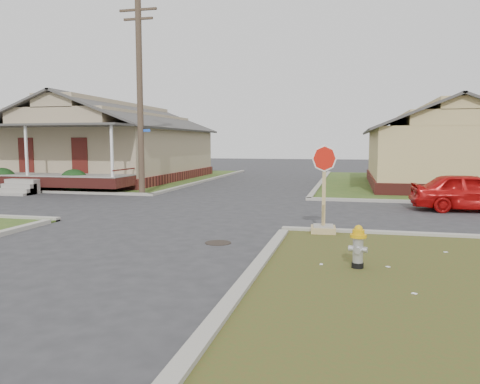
% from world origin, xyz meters
% --- Properties ---
extents(ground, '(120.00, 120.00, 0.00)m').
position_xyz_m(ground, '(0.00, 0.00, 0.00)').
color(ground, '#2D2C2F').
rests_on(ground, ground).
extents(verge_far_left, '(19.00, 19.00, 0.05)m').
position_xyz_m(verge_far_left, '(-13.00, 18.00, 0.03)').
color(verge_far_left, '#304E1B').
rests_on(verge_far_left, ground).
extents(curbs, '(80.00, 40.00, 0.12)m').
position_xyz_m(curbs, '(0.00, 5.00, 0.00)').
color(curbs, '#9F9B90').
rests_on(curbs, ground).
extents(manhole, '(0.64, 0.64, 0.01)m').
position_xyz_m(manhole, '(2.20, -0.50, 0.01)').
color(manhole, black).
rests_on(manhole, ground).
extents(corner_house, '(10.10, 15.50, 5.30)m').
position_xyz_m(corner_house, '(-10.00, 16.68, 2.28)').
color(corner_house, maroon).
rests_on(corner_house, ground).
extents(side_house_yellow, '(7.60, 11.60, 4.70)m').
position_xyz_m(side_house_yellow, '(10.00, 16.50, 2.19)').
color(side_house_yellow, maroon).
rests_on(side_house_yellow, ground).
extents(utility_pole, '(1.80, 0.28, 9.00)m').
position_xyz_m(utility_pole, '(-4.20, 8.90, 4.66)').
color(utility_pole, '#403025').
rests_on(utility_pole, ground).
extents(fire_hydrant, '(0.31, 0.31, 0.83)m').
position_xyz_m(fire_hydrant, '(5.47, -2.24, 0.50)').
color(fire_hydrant, black).
rests_on(fire_hydrant, ground).
extents(stop_sign, '(0.66, 0.64, 2.32)m').
position_xyz_m(stop_sign, '(4.62, 1.20, 0.55)').
color(stop_sign, tan).
rests_on(stop_sign, ground).
extents(red_sedan, '(4.09, 1.84, 1.36)m').
position_xyz_m(red_sedan, '(9.47, 6.75, 0.68)').
color(red_sedan, red).
rests_on(red_sedan, ground).
extents(hedge_left, '(1.46, 1.20, 1.11)m').
position_xyz_m(hedge_left, '(-11.95, 9.01, 0.61)').
color(hedge_left, '#143714').
rests_on(hedge_left, verge_far_left).
extents(hedge_right, '(1.43, 1.17, 1.09)m').
position_xyz_m(hedge_right, '(-8.02, 9.29, 0.59)').
color(hedge_right, '#143714').
rests_on(hedge_right, verge_far_left).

